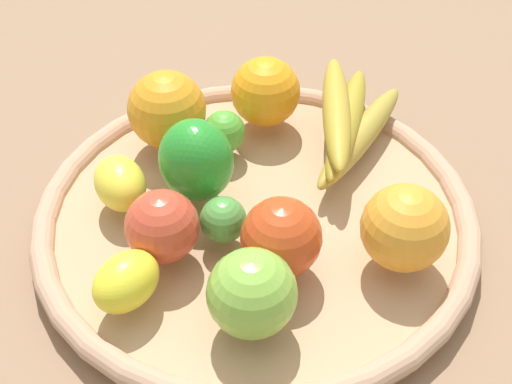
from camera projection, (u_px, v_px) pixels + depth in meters
ground_plane at (256, 232)px, 0.72m from camera, size 2.40×2.40×0.00m
basket at (256, 220)px, 0.71m from camera, size 0.42×0.42×0.03m
lemon_0 at (120, 183)px, 0.69m from camera, size 0.07×0.08×0.05m
apple_2 at (281, 238)px, 0.62m from camera, size 0.10×0.10×0.07m
lime_1 at (224, 132)px, 0.75m from camera, size 0.06×0.06×0.04m
lemon_1 at (126, 281)px, 0.60m from camera, size 0.07×0.08×0.05m
apple_1 at (162, 226)px, 0.63m from camera, size 0.08×0.08×0.07m
bell_pepper at (196, 160)px, 0.68m from camera, size 0.09×0.08×0.08m
banana_bunch at (348, 123)px, 0.75m from camera, size 0.10×0.19×0.05m
apple_0 at (252, 293)px, 0.57m from camera, size 0.08×0.08×0.07m
orange_2 at (405, 228)px, 0.62m from camera, size 0.11×0.11×0.08m
orange_1 at (167, 110)px, 0.74m from camera, size 0.10×0.10×0.08m
orange_0 at (265, 92)px, 0.77m from camera, size 0.10×0.10×0.07m
lime_0 at (223, 220)px, 0.65m from camera, size 0.05×0.05×0.04m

